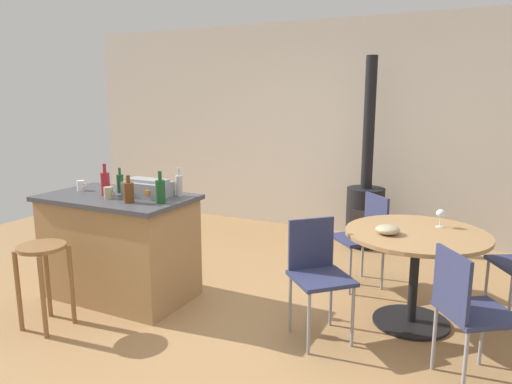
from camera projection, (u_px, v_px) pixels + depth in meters
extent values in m
plane|color=#A37A4C|center=(251.00, 315.00, 3.94)|extent=(8.80, 8.80, 0.00)
cube|color=beige|center=(350.00, 129.00, 6.09)|extent=(8.00, 0.10, 2.70)
cube|color=#A37A4C|center=(120.00, 248.00, 4.24)|extent=(1.25, 0.72, 0.88)
cube|color=#424247|center=(117.00, 198.00, 4.15)|extent=(1.31, 0.78, 0.04)
cylinder|color=olive|center=(72.00, 285.00, 3.74)|extent=(0.04, 0.04, 0.63)
cylinder|color=olive|center=(48.00, 279.00, 3.86)|extent=(0.04, 0.04, 0.63)
cylinder|color=olive|center=(18.00, 291.00, 3.63)|extent=(0.04, 0.04, 0.63)
cylinder|color=olive|center=(43.00, 298.00, 3.51)|extent=(0.04, 0.04, 0.63)
cylinder|color=olive|center=(42.00, 247.00, 3.62)|extent=(0.36, 0.36, 0.03)
cylinder|color=black|center=(411.00, 322.00, 3.80)|extent=(0.59, 0.59, 0.02)
cylinder|color=black|center=(414.00, 280.00, 3.73)|extent=(0.07, 0.07, 0.72)
cylinder|color=#A37A4C|center=(417.00, 234.00, 3.65)|extent=(1.08, 1.08, 0.03)
cube|color=navy|center=(477.00, 313.00, 2.93)|extent=(0.56, 0.56, 0.03)
cube|color=navy|center=(452.00, 284.00, 2.86)|extent=(0.23, 0.31, 0.40)
cylinder|color=gray|center=(434.00, 338.00, 3.12)|extent=(0.02, 0.02, 0.45)
cylinder|color=gray|center=(465.00, 366.00, 2.79)|extent=(0.02, 0.02, 0.45)
cylinder|color=gray|center=(482.00, 333.00, 3.17)|extent=(0.02, 0.02, 0.45)
cylinder|color=gray|center=(510.00, 303.00, 3.62)|extent=(0.02, 0.02, 0.46)
cylinder|color=gray|center=(486.00, 286.00, 3.96)|extent=(0.02, 0.02, 0.46)
cube|color=navy|center=(358.00, 239.00, 4.47)|extent=(0.57, 0.57, 0.03)
cube|color=navy|center=(376.00, 216.00, 4.49)|extent=(0.28, 0.27, 0.40)
cylinder|color=gray|center=(382.00, 267.00, 4.41)|extent=(0.02, 0.02, 0.44)
cylinder|color=gray|center=(362.00, 255.00, 4.73)|extent=(0.02, 0.02, 0.44)
cylinder|color=gray|center=(332.00, 259.00, 4.62)|extent=(0.02, 0.02, 0.44)
cylinder|color=gray|center=(350.00, 271.00, 4.30)|extent=(0.02, 0.02, 0.44)
cube|color=navy|center=(321.00, 278.00, 3.46)|extent=(0.57, 0.57, 0.03)
cube|color=navy|center=(311.00, 244.00, 3.60)|extent=(0.27, 0.27, 0.40)
cylinder|color=gray|center=(331.00, 298.00, 3.72)|extent=(0.02, 0.02, 0.46)
cylinder|color=gray|center=(290.00, 303.00, 3.62)|extent=(0.02, 0.02, 0.46)
cylinder|color=gray|center=(309.00, 324.00, 3.30)|extent=(0.02, 0.02, 0.46)
cylinder|color=gray|center=(353.00, 317.00, 3.41)|extent=(0.02, 0.02, 0.46)
cylinder|color=black|center=(363.00, 243.00, 5.73)|extent=(0.37, 0.37, 0.06)
cylinder|color=black|center=(365.00, 215.00, 5.66)|extent=(0.44, 0.44, 0.64)
cube|color=#2D2826|center=(360.00, 219.00, 5.47)|extent=(0.20, 0.02, 0.20)
cylinder|color=black|center=(369.00, 123.00, 5.45)|extent=(0.13, 0.13, 1.50)
cube|color=gray|center=(148.00, 189.00, 4.11)|extent=(0.39, 0.24, 0.13)
cube|color=gray|center=(147.00, 180.00, 4.09)|extent=(0.37, 0.15, 0.02)
cube|color=orange|center=(129.00, 191.00, 4.04)|extent=(0.04, 0.01, 0.04)
cube|color=orange|center=(147.00, 193.00, 3.95)|extent=(0.04, 0.01, 0.04)
cylinder|color=#194C23|center=(120.00, 184.00, 4.27)|extent=(0.06, 0.06, 0.16)
cylinder|color=#194C23|center=(120.00, 171.00, 4.25)|extent=(0.02, 0.02, 0.06)
cylinder|color=#B7B2AD|center=(179.00, 186.00, 4.13)|extent=(0.06, 0.06, 0.18)
cylinder|color=#B7B2AD|center=(178.00, 172.00, 4.10)|extent=(0.02, 0.02, 0.07)
cylinder|color=#603314|center=(129.00, 193.00, 3.87)|extent=(0.08, 0.08, 0.16)
cylinder|color=#603314|center=(128.00, 179.00, 3.84)|extent=(0.03, 0.03, 0.06)
cylinder|color=#194C23|center=(161.00, 192.00, 3.84)|extent=(0.08, 0.08, 0.19)
cylinder|color=#194C23|center=(160.00, 176.00, 3.81)|extent=(0.03, 0.03, 0.07)
cylinder|color=maroon|center=(105.00, 184.00, 4.14)|extent=(0.08, 0.08, 0.20)
cylinder|color=maroon|center=(104.00, 168.00, 4.11)|extent=(0.03, 0.03, 0.08)
cylinder|color=tan|center=(109.00, 193.00, 4.03)|extent=(0.08, 0.08, 0.10)
torus|color=tan|center=(113.00, 193.00, 4.00)|extent=(0.05, 0.01, 0.05)
cylinder|color=white|center=(81.00, 185.00, 4.36)|extent=(0.07, 0.07, 0.09)
torus|color=white|center=(85.00, 185.00, 4.34)|extent=(0.05, 0.01, 0.05)
cylinder|color=silver|center=(440.00, 227.00, 3.78)|extent=(0.06, 0.06, 0.00)
cylinder|color=silver|center=(440.00, 222.00, 3.78)|extent=(0.01, 0.01, 0.08)
ellipsoid|color=silver|center=(441.00, 213.00, 3.76)|extent=(0.07, 0.07, 0.06)
ellipsoid|color=tan|center=(388.00, 230.00, 3.59)|extent=(0.18, 0.18, 0.07)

